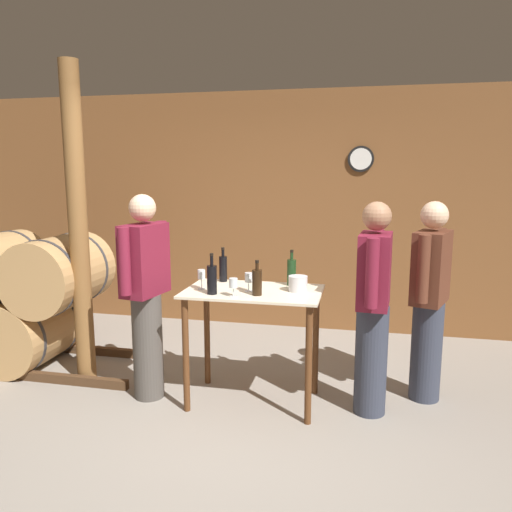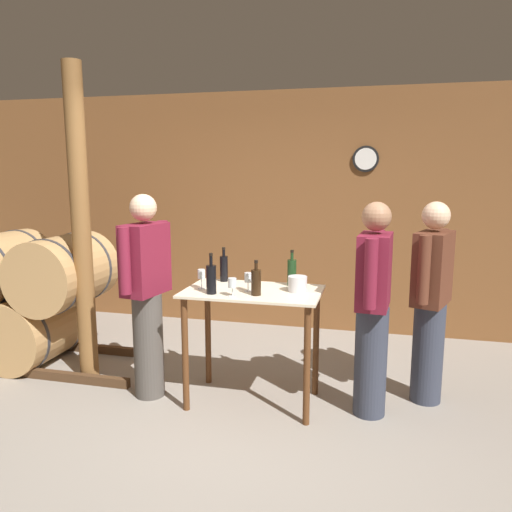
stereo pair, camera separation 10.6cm
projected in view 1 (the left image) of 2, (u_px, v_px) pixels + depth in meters
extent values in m
plane|color=gray|center=(236.00, 432.00, 3.52)|extent=(14.00, 14.00, 0.00)
cube|color=brown|center=(291.00, 212.00, 5.70)|extent=(8.40, 0.05, 2.70)
cylinder|color=black|center=(361.00, 159.00, 5.40)|extent=(0.28, 0.03, 0.28)
cylinder|color=white|center=(361.00, 159.00, 5.38)|extent=(0.23, 0.01, 0.23)
cube|color=#4C331E|center=(25.00, 345.00, 5.17)|extent=(3.00, 0.06, 0.08)
cylinder|color=tan|center=(31.00, 330.00, 4.71)|extent=(0.67, 0.85, 0.67)
cylinder|color=#38383D|center=(12.00, 339.00, 4.47)|extent=(0.68, 0.03, 0.68)
cylinder|color=#38383D|center=(47.00, 322.00, 4.96)|extent=(0.68, 0.03, 0.68)
cylinder|color=#38383D|center=(12.00, 265.00, 4.94)|extent=(0.68, 0.03, 0.68)
cylinder|color=tan|center=(60.00, 273.00, 4.54)|extent=(0.67, 0.85, 0.67)
cylinder|color=#38383D|center=(42.00, 279.00, 4.30)|extent=(0.68, 0.03, 0.68)
cylinder|color=#38383D|center=(75.00, 268.00, 4.79)|extent=(0.68, 0.03, 0.68)
cube|color=beige|center=(253.00, 291.00, 3.84)|extent=(1.05, 0.64, 0.02)
cylinder|color=#593319|center=(186.00, 355.00, 3.76)|extent=(0.05, 0.05, 0.89)
cylinder|color=#593319|center=(309.00, 365.00, 3.57)|extent=(0.05, 0.05, 0.89)
cylinder|color=#593319|center=(207.00, 333.00, 4.26)|extent=(0.05, 0.05, 0.89)
cylinder|color=#593319|center=(316.00, 341.00, 4.07)|extent=(0.05, 0.05, 0.89)
cylinder|color=brown|center=(78.00, 227.00, 4.19)|extent=(0.16, 0.16, 2.70)
cylinder|color=black|center=(223.00, 269.00, 4.12)|extent=(0.07, 0.07, 0.21)
cylinder|color=black|center=(223.00, 252.00, 4.09)|extent=(0.02, 0.02, 0.07)
cylinder|color=black|center=(223.00, 249.00, 4.09)|extent=(0.03, 0.03, 0.02)
cylinder|color=black|center=(212.00, 280.00, 3.70)|extent=(0.08, 0.08, 0.22)
cylinder|color=black|center=(212.00, 259.00, 3.67)|extent=(0.02, 0.02, 0.09)
cylinder|color=black|center=(212.00, 255.00, 3.67)|extent=(0.03, 0.03, 0.02)
cylinder|color=black|center=(257.00, 283.00, 3.67)|extent=(0.07, 0.07, 0.19)
cylinder|color=black|center=(257.00, 265.00, 3.65)|extent=(0.02, 0.02, 0.07)
cylinder|color=black|center=(257.00, 262.00, 3.64)|extent=(0.03, 0.03, 0.02)
cylinder|color=#193819|center=(292.00, 273.00, 3.98)|extent=(0.07, 0.07, 0.21)
cylinder|color=#193819|center=(292.00, 255.00, 3.95)|extent=(0.02, 0.02, 0.08)
cylinder|color=black|center=(292.00, 251.00, 3.95)|extent=(0.03, 0.03, 0.02)
cylinder|color=silver|center=(202.00, 289.00, 3.87)|extent=(0.06, 0.06, 0.00)
cylinder|color=silver|center=(202.00, 284.00, 3.87)|extent=(0.01, 0.01, 0.08)
cylinder|color=silver|center=(201.00, 274.00, 3.85)|extent=(0.06, 0.06, 0.07)
cylinder|color=silver|center=(233.00, 296.00, 3.65)|extent=(0.06, 0.06, 0.00)
cylinder|color=silver|center=(233.00, 292.00, 3.64)|extent=(0.01, 0.01, 0.06)
cylinder|color=silver|center=(233.00, 283.00, 3.63)|extent=(0.06, 0.06, 0.07)
cylinder|color=silver|center=(249.00, 291.00, 3.81)|extent=(0.06, 0.06, 0.00)
cylinder|color=silver|center=(249.00, 286.00, 3.80)|extent=(0.01, 0.01, 0.07)
cylinder|color=silver|center=(249.00, 277.00, 3.79)|extent=(0.06, 0.06, 0.07)
cylinder|color=silver|center=(298.00, 284.00, 3.79)|extent=(0.14, 0.14, 0.12)
cylinder|color=#4C4742|center=(148.00, 346.00, 4.01)|extent=(0.24, 0.24, 0.86)
cube|color=maroon|center=(144.00, 260.00, 3.89)|extent=(0.29, 0.43, 0.56)
sphere|color=beige|center=(142.00, 208.00, 3.82)|extent=(0.21, 0.21, 0.21)
cylinder|color=maroon|center=(124.00, 262.00, 3.66)|extent=(0.09, 0.09, 0.50)
cylinder|color=maroon|center=(162.00, 251.00, 4.11)|extent=(0.09, 0.09, 0.50)
cylinder|color=#333847|center=(426.00, 351.00, 3.98)|extent=(0.24, 0.24, 0.80)
cube|color=#592D1E|center=(431.00, 267.00, 3.87)|extent=(0.34, 0.45, 0.56)
sphere|color=beige|center=(435.00, 215.00, 3.80)|extent=(0.21, 0.21, 0.21)
cylinder|color=#592D1E|center=(439.00, 259.00, 4.07)|extent=(0.09, 0.09, 0.51)
cylinder|color=#592D1E|center=(423.00, 269.00, 3.65)|extent=(0.09, 0.09, 0.51)
cylinder|color=#333847|center=(371.00, 360.00, 3.75)|extent=(0.24, 0.24, 0.84)
cube|color=maroon|center=(375.00, 270.00, 3.63)|extent=(0.25, 0.42, 0.54)
sphere|color=#9E7051|center=(377.00, 216.00, 3.56)|extent=(0.21, 0.21, 0.21)
cylinder|color=maroon|center=(377.00, 261.00, 3.86)|extent=(0.09, 0.09, 0.48)
cylinder|color=maroon|center=(372.00, 273.00, 3.39)|extent=(0.09, 0.09, 0.48)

